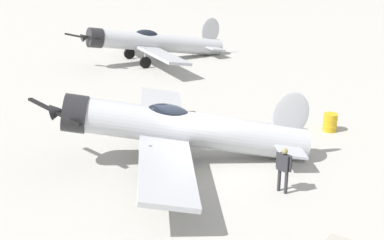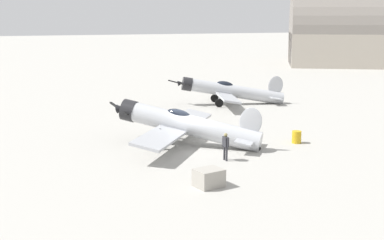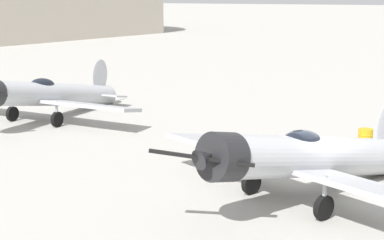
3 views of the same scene
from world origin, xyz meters
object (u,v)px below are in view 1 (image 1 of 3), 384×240
Objects in this scene: airplane_mid_apron at (153,43)px; airplane_foreground at (179,129)px; ground_crew_mechanic at (284,166)px; fuel_drum at (330,122)px.

airplane_foreground is at bearing 69.91° from airplane_mid_apron.
fuel_drum is at bearing 17.11° from ground_crew_mechanic.
airplane_foreground reaches higher than fuel_drum.
ground_crew_mechanic is 2.01× the size of fuel_drum.
airplane_mid_apron is 6.75× the size of ground_crew_mechanic.
airplane_mid_apron is at bearing -6.32° from fuel_drum.
airplane_mid_apron is 20.81m from ground_crew_mechanic.
airplane_mid_apron is 13.57× the size of fuel_drum.
fuel_drum is at bearing -158.53° from airplane_foreground.
airplane_mid_apron reaches higher than ground_crew_mechanic.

